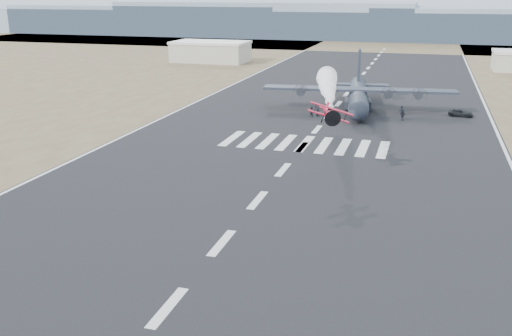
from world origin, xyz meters
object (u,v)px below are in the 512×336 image
at_px(crew_e, 362,111).
at_px(crew_f, 356,114).
at_px(hangar_left, 211,51).
at_px(transport_aircraft, 358,95).
at_px(crew_d, 402,115).
at_px(crew_a, 325,111).
at_px(support_vehicle, 461,113).
at_px(crew_h, 312,112).
at_px(aerobatic_biplane, 329,113).
at_px(crew_g, 318,112).
at_px(crew_c, 402,110).
at_px(crew_b, 317,112).

height_order(crew_e, crew_f, crew_f).
relative_size(hangar_left, crew_f, 14.66).
height_order(hangar_left, crew_f, hangar_left).
bearing_deg(crew_f, transport_aircraft, -91.82).
height_order(hangar_left, crew_d, hangar_left).
bearing_deg(crew_f, crew_a, -13.81).
xyz_separation_m(hangar_left, support_vehicle, (76.16, -66.76, -2.77)).
distance_m(transport_aircraft, crew_h, 12.73).
xyz_separation_m(hangar_left, crew_e, (58.05, -70.72, -2.62)).
bearing_deg(crew_h, crew_a, 61.22).
bearing_deg(aerobatic_biplane, crew_g, 92.35).
distance_m(transport_aircraft, crew_f, 9.45).
xyz_separation_m(support_vehicle, crew_c, (-10.85, -1.87, 0.27)).
distance_m(hangar_left, crew_h, 89.89).
bearing_deg(support_vehicle, aerobatic_biplane, 165.28).
bearing_deg(crew_g, aerobatic_biplane, -121.01).
height_order(support_vehicle, crew_d, crew_d).
relative_size(crew_c, crew_d, 0.99).
distance_m(hangar_left, crew_e, 91.53).
bearing_deg(crew_f, crew_g, -3.21).
bearing_deg(crew_g, hangar_left, 80.29).
height_order(crew_a, crew_d, crew_d).
bearing_deg(crew_f, hangar_left, -59.14).
distance_m(crew_g, crew_h, 1.22).
distance_m(hangar_left, crew_c, 94.78).
relative_size(aerobatic_biplane, crew_a, 3.31).
bearing_deg(transport_aircraft, support_vehicle, -12.13).
relative_size(aerobatic_biplane, support_vehicle, 1.21).
height_order(crew_c, crew_h, crew_h).
height_order(crew_f, crew_h, crew_h).
xyz_separation_m(crew_b, crew_c, (15.23, 5.80, 0.06)).
distance_m(crew_c, crew_g, 16.28).
relative_size(aerobatic_biplane, crew_b, 3.30).
xyz_separation_m(aerobatic_biplane, crew_e, (0.14, 38.45, -7.30)).
bearing_deg(crew_a, crew_g, 75.20).
relative_size(crew_a, crew_e, 1.06).
height_order(crew_b, crew_d, crew_d).
distance_m(aerobatic_biplane, crew_f, 35.65).
relative_size(support_vehicle, crew_f, 2.73).
relative_size(crew_c, crew_h, 0.99).
height_order(transport_aircraft, support_vehicle, transport_aircraft).
xyz_separation_m(hangar_left, crew_a, (51.44, -73.55, -2.57)).
bearing_deg(crew_b, hangar_left, -32.28).
bearing_deg(aerobatic_biplane, crew_c, 69.40).
distance_m(support_vehicle, crew_a, 25.64).
xyz_separation_m(support_vehicle, crew_d, (-10.47, -6.73, 0.28)).
height_order(crew_d, crew_h, same).
distance_m(crew_f, crew_g, 7.13).
bearing_deg(hangar_left, crew_c, -46.42).
bearing_deg(crew_e, crew_f, 4.18).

